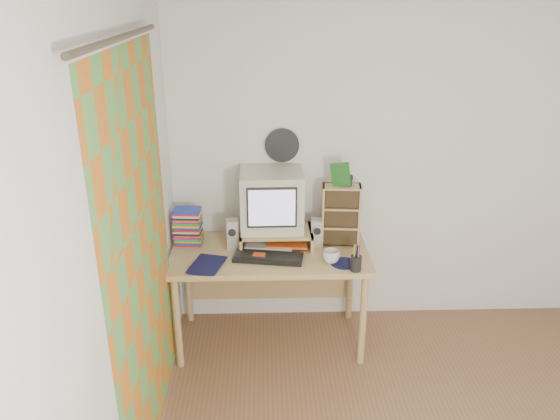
{
  "coord_description": "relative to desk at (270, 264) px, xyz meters",
  "views": [
    {
      "loc": [
        -1.06,
        -2.1,
        2.48
      ],
      "look_at": [
        -0.96,
        1.33,
        1.09
      ],
      "focal_mm": 35.0,
      "sensor_mm": 36.0,
      "label": 1
    }
  ],
  "objects": [
    {
      "name": "cd_rack",
      "position": [
        0.51,
        0.05,
        0.36
      ],
      "size": [
        0.28,
        0.17,
        0.45
      ],
      "primitive_type": "cube",
      "rotation": [
        0.0,
        0.0,
        -0.09
      ],
      "color": "tan",
      "rests_on": "desk"
    },
    {
      "name": "wall_disc",
      "position": [
        0.1,
        0.29,
        0.81
      ],
      "size": [
        0.25,
        0.02,
        0.25
      ],
      "primitive_type": "cylinder",
      "rotation": [
        1.57,
        0.0,
        0.0
      ],
      "color": "black",
      "rests_on": "back_wall"
    },
    {
      "name": "speaker_left",
      "position": [
        -0.26,
        -0.0,
        0.24
      ],
      "size": [
        0.09,
        0.09,
        0.22
      ],
      "primitive_type": "cube",
      "rotation": [
        0.0,
        0.0,
        0.09
      ],
      "color": "#B8B9BE",
      "rests_on": "desk"
    },
    {
      "name": "left_wall",
      "position": [
        -0.72,
        -1.44,
        0.63
      ],
      "size": [
        0.0,
        3.5,
        3.5
      ],
      "primitive_type": "plane",
      "rotation": [
        1.57,
        0.0,
        1.57
      ],
      "color": "white",
      "rests_on": "floor"
    },
    {
      "name": "desk",
      "position": [
        0.0,
        0.0,
        0.0
      ],
      "size": [
        1.4,
        0.7,
        0.75
      ],
      "color": "tan",
      "rests_on": "floor"
    },
    {
      "name": "papers",
      "position": [
        0.05,
        0.04,
        0.16
      ],
      "size": [
        0.36,
        0.28,
        0.04
      ],
      "primitive_type": null,
      "rotation": [
        0.0,
        0.0,
        -0.12
      ],
      "color": "silver",
      "rests_on": "desk"
    },
    {
      "name": "diary",
      "position": [
        -0.52,
        -0.25,
        0.16
      ],
      "size": [
        0.28,
        0.24,
        0.05
      ],
      "primitive_type": "imported",
      "rotation": [
        0.0,
        0.0,
        -0.26
      ],
      "color": "#10113B",
      "rests_on": "desk"
    },
    {
      "name": "red_box",
      "position": [
        -0.07,
        -0.19,
        0.16
      ],
      "size": [
        0.09,
        0.07,
        0.04
      ],
      "primitive_type": "cube",
      "rotation": [
        0.0,
        0.0,
        -0.2
      ],
      "color": "#BF4314",
      "rests_on": "desk"
    },
    {
      "name": "mousepad",
      "position": [
        0.5,
        -0.27,
        0.14
      ],
      "size": [
        0.23,
        0.23,
        0.0
      ],
      "primitive_type": "cylinder",
      "rotation": [
        0.0,
        0.0,
        0.26
      ],
      "color": "black",
      "rests_on": "desk"
    },
    {
      "name": "mug",
      "position": [
        0.42,
        -0.25,
        0.18
      ],
      "size": [
        0.12,
        0.12,
        0.09
      ],
      "primitive_type": "imported",
      "rotation": [
        0.0,
        0.0,
        0.01
      ],
      "color": "silver",
      "rests_on": "desk"
    },
    {
      "name": "speaker_right",
      "position": [
        0.34,
        0.02,
        0.24
      ],
      "size": [
        0.09,
        0.09,
        0.21
      ],
      "primitive_type": "cube",
      "rotation": [
        0.0,
        0.0,
        -0.12
      ],
      "color": "#B8B9BE",
      "rests_on": "desk"
    },
    {
      "name": "back_wall",
      "position": [
        1.03,
        0.31,
        0.63
      ],
      "size": [
        3.5,
        0.0,
        3.5
      ],
      "primitive_type": "plane",
      "rotation": [
        1.57,
        0.0,
        0.0
      ],
      "color": "white",
      "rests_on": "floor"
    },
    {
      "name": "dvd_stack",
      "position": [
        -0.59,
        0.08,
        0.27
      ],
      "size": [
        0.2,
        0.15,
        0.27
      ],
      "primitive_type": null,
      "rotation": [
        0.0,
        0.0,
        -0.07
      ],
      "color": "brown",
      "rests_on": "desk"
    },
    {
      "name": "game_box",
      "position": [
        0.5,
        0.04,
        0.67
      ],
      "size": [
        0.13,
        0.05,
        0.17
      ],
      "primitive_type": "cube",
      "rotation": [
        0.0,
        0.0,
        -0.2
      ],
      "color": "#19591A",
      "rests_on": "cd_rack"
    },
    {
      "name": "pen_cup",
      "position": [
        0.57,
        -0.36,
        0.21
      ],
      "size": [
        0.08,
        0.08,
        0.15
      ],
      "primitive_type": null,
      "rotation": [
        0.0,
        0.0,
        -0.03
      ],
      "color": "black",
      "rests_on": "desk"
    },
    {
      "name": "monitor_riser",
      "position": [
        0.05,
        0.04,
        0.23
      ],
      "size": [
        0.52,
        0.3,
        0.12
      ],
      "color": "tan",
      "rests_on": "desk"
    },
    {
      "name": "crt_monitor",
      "position": [
        0.02,
        0.09,
        0.47
      ],
      "size": [
        0.45,
        0.45,
        0.42
      ],
      "primitive_type": "cube",
      "rotation": [
        0.0,
        0.0,
        0.02
      ],
      "color": "beige",
      "rests_on": "monitor_riser"
    },
    {
      "name": "curtain",
      "position": [
        -0.68,
        -0.96,
        0.53
      ],
      "size": [
        0.0,
        2.2,
        2.2
      ],
      "primitive_type": "plane",
      "rotation": [
        1.57,
        0.0,
        1.57
      ],
      "color": "#C2671B",
      "rests_on": "left_wall"
    },
    {
      "name": "webcam",
      "position": [
        0.57,
        0.05,
        0.63
      ],
      "size": [
        0.05,
        0.05,
        0.08
      ],
      "primitive_type": null,
      "rotation": [
        0.0,
        0.0,
        -0.14
      ],
      "color": "black",
      "rests_on": "cd_rack"
    },
    {
      "name": "keyboard",
      "position": [
        -0.01,
        -0.19,
        0.15
      ],
      "size": [
        0.5,
        0.23,
        0.03
      ],
      "primitive_type": "cube",
      "rotation": [
        0.0,
        0.0,
        -0.16
      ],
      "color": "black",
      "rests_on": "desk"
    }
  ]
}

